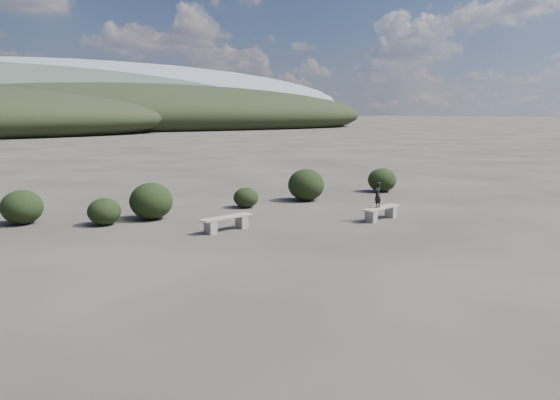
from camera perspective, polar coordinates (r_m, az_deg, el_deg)
ground at (r=13.91m, az=10.78°, el=-6.09°), size 1200.00×1200.00×0.00m
bench_left at (r=16.92m, az=-5.61°, el=-2.31°), size 1.85×0.67×0.45m
bench_right at (r=18.90m, az=10.53°, el=-1.23°), size 1.83×0.74×0.45m
seated_person at (r=18.59m, az=10.15°, el=0.54°), size 0.37×0.29×0.88m
shrub_a at (r=18.60m, az=-17.90°, el=-1.17°), size 1.07×1.07×0.88m
shrub_b at (r=19.14m, az=-13.31°, el=-0.11°), size 1.47×1.47×1.26m
shrub_c at (r=21.03m, az=-3.58°, el=0.26°), size 0.97×0.97×0.78m
shrub_d at (r=22.65m, az=2.75°, el=1.60°), size 1.52×1.52×1.33m
shrub_e at (r=25.67m, az=10.62°, el=2.07°), size 1.31×1.31×1.09m
shrub_f at (r=19.73m, az=-25.36°, el=-0.68°), size 1.33×1.33×1.12m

